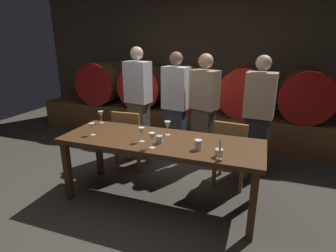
# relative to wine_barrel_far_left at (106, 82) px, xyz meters

# --- Properties ---
(ground_plane) EXTENTS (8.90, 8.90, 0.00)m
(ground_plane) POSITION_rel_wine_barrel_far_left_xyz_m (1.86, -2.38, -0.96)
(ground_plane) COLOR #3F3A33
(back_wall) EXTENTS (6.85, 0.24, 2.68)m
(back_wall) POSITION_rel_wine_barrel_far_left_xyz_m (1.86, 0.55, 0.38)
(back_wall) COLOR #473A2D
(back_wall) RESTS_ON ground
(barrel_shelf) EXTENTS (6.16, 0.90, 0.55)m
(barrel_shelf) POSITION_rel_wine_barrel_far_left_xyz_m (1.86, 0.00, -0.68)
(barrel_shelf) COLOR brown
(barrel_shelf) RESTS_ON ground
(wine_barrel_far_left) EXTENTS (0.83, 0.91, 0.83)m
(wine_barrel_far_left) POSITION_rel_wine_barrel_far_left_xyz_m (0.00, 0.00, 0.00)
(wine_barrel_far_left) COLOR brown
(wine_barrel_far_left) RESTS_ON barrel_shelf
(wine_barrel_left) EXTENTS (0.83, 0.91, 0.83)m
(wine_barrel_left) POSITION_rel_wine_barrel_far_left_xyz_m (0.94, 0.00, 0.00)
(wine_barrel_left) COLOR #513319
(wine_barrel_left) RESTS_ON barrel_shelf
(wine_barrel_center) EXTENTS (0.83, 0.91, 0.83)m
(wine_barrel_center) POSITION_rel_wine_barrel_far_left_xyz_m (1.84, 0.00, 0.00)
(wine_barrel_center) COLOR brown
(wine_barrel_center) RESTS_ON barrel_shelf
(wine_barrel_right) EXTENTS (0.83, 0.91, 0.83)m
(wine_barrel_right) POSITION_rel_wine_barrel_far_left_xyz_m (2.80, 0.00, 0.00)
(wine_barrel_right) COLOR brown
(wine_barrel_right) RESTS_ON barrel_shelf
(wine_barrel_far_right) EXTENTS (0.83, 0.91, 0.83)m
(wine_barrel_far_right) POSITION_rel_wine_barrel_far_left_xyz_m (3.73, 0.00, 0.00)
(wine_barrel_far_right) COLOR #513319
(wine_barrel_far_right) RESTS_ON barrel_shelf
(dining_table) EXTENTS (2.22, 0.77, 0.77)m
(dining_table) POSITION_rel_wine_barrel_far_left_xyz_m (2.09, -2.25, -0.27)
(dining_table) COLOR #4C2D16
(dining_table) RESTS_ON ground
(chair_left) EXTENTS (0.42, 0.42, 0.88)m
(chair_left) POSITION_rel_wine_barrel_far_left_xyz_m (1.38, -1.64, -0.47)
(chair_left) COLOR olive
(chair_left) RESTS_ON ground
(chair_right) EXTENTS (0.44, 0.44, 0.88)m
(chair_right) POSITION_rel_wine_barrel_far_left_xyz_m (2.79, -1.63, -0.47)
(chair_right) COLOR olive
(chair_right) RESTS_ON ground
(guest_far_left) EXTENTS (0.42, 0.30, 1.71)m
(guest_far_left) POSITION_rel_wine_barrel_far_left_xyz_m (1.27, -1.09, -0.08)
(guest_far_left) COLOR brown
(guest_far_left) RESTS_ON ground
(guest_center_left) EXTENTS (0.41, 0.29, 1.65)m
(guest_center_left) POSITION_rel_wine_barrel_far_left_xyz_m (1.87, -1.03, -0.12)
(guest_center_left) COLOR #33384C
(guest_center_left) RESTS_ON ground
(guest_center_right) EXTENTS (0.44, 0.36, 1.63)m
(guest_center_right) POSITION_rel_wine_barrel_far_left_xyz_m (2.31, -1.07, -0.12)
(guest_center_right) COLOR brown
(guest_center_right) RESTS_ON ground
(guest_far_right) EXTENTS (0.40, 0.28, 1.63)m
(guest_far_right) POSITION_rel_wine_barrel_far_left_xyz_m (3.07, -1.17, -0.13)
(guest_far_right) COLOR black
(guest_far_right) RESTS_ON ground
(candle_center) EXTENTS (0.05, 0.05, 0.23)m
(candle_center) POSITION_rel_wine_barrel_far_left_xyz_m (2.79, -2.58, -0.12)
(candle_center) COLOR olive
(candle_center) RESTS_ON dining_table
(wine_glass_far_left) EXTENTS (0.07, 0.07, 0.16)m
(wine_glass_far_left) POSITION_rel_wine_barrel_far_left_xyz_m (1.14, -1.95, -0.07)
(wine_glass_far_left) COLOR white
(wine_glass_far_left) RESTS_ON dining_table
(wine_glass_left) EXTENTS (0.07, 0.07, 0.14)m
(wine_glass_left) POSITION_rel_wine_barrel_far_left_xyz_m (1.30, -2.38, -0.09)
(wine_glass_left) COLOR silver
(wine_glass_left) RESTS_ON dining_table
(wine_glass_center) EXTENTS (0.06, 0.06, 0.16)m
(wine_glass_center) POSITION_rel_wine_barrel_far_left_xyz_m (1.92, -2.38, -0.08)
(wine_glass_center) COLOR white
(wine_glass_center) RESTS_ON dining_table
(wine_glass_right) EXTENTS (0.06, 0.06, 0.16)m
(wine_glass_right) POSITION_rel_wine_barrel_far_left_xyz_m (2.10, -2.50, -0.07)
(wine_glass_right) COLOR silver
(wine_glass_right) RESTS_ON dining_table
(wine_glass_far_right) EXTENTS (0.07, 0.07, 0.16)m
(wine_glass_far_right) POSITION_rel_wine_barrel_far_left_xyz_m (2.12, -2.09, -0.07)
(wine_glass_far_right) COLOR silver
(wine_glass_far_right) RESTS_ON dining_table
(cup_left) EXTENTS (0.07, 0.07, 0.08)m
(cup_left) POSITION_rel_wine_barrel_far_left_xyz_m (2.12, -2.36, -0.15)
(cup_left) COLOR silver
(cup_left) RESTS_ON dining_table
(cup_center) EXTENTS (0.08, 0.08, 0.10)m
(cup_center) POSITION_rel_wine_barrel_far_left_xyz_m (2.55, -2.39, -0.14)
(cup_center) COLOR white
(cup_center) RESTS_ON dining_table
(cup_right) EXTENTS (0.08, 0.08, 0.08)m
(cup_right) POSITION_rel_wine_barrel_far_left_xyz_m (2.77, -2.49, -0.15)
(cup_right) COLOR beige
(cup_right) RESTS_ON dining_table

